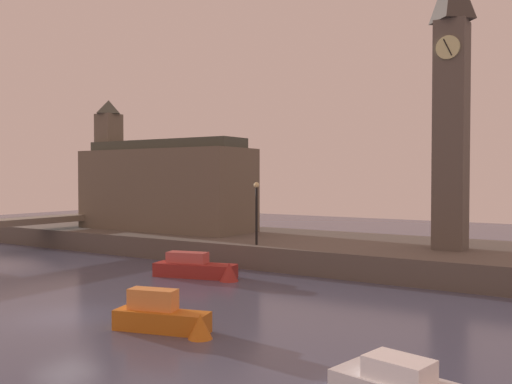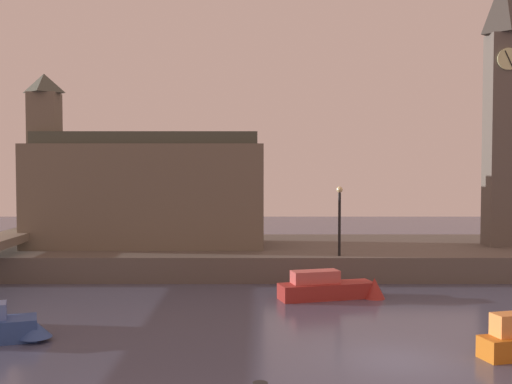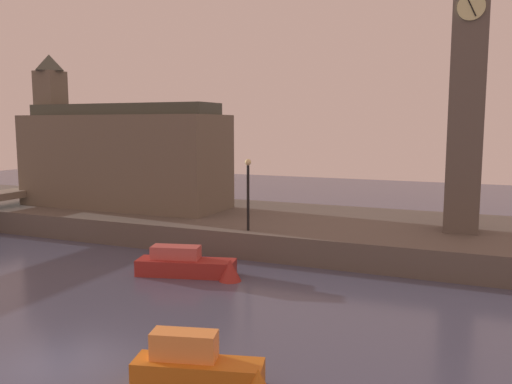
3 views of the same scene
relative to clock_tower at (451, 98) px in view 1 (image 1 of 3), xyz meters
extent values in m
plane|color=#474C66|center=(-11.04, -19.38, -10.65)|extent=(120.00, 120.00, 0.00)
cube|color=#5B544C|center=(-11.04, 0.62, -9.90)|extent=(70.00, 12.00, 1.50)
cube|color=#5B544C|center=(0.00, 0.00, -2.28)|extent=(1.82, 1.82, 13.72)
cylinder|color=beige|center=(0.00, -0.97, 2.85)|extent=(1.39, 0.12, 1.39)
cube|color=black|center=(0.00, -1.04, 2.85)|extent=(0.53, 0.04, 1.03)
cube|color=#6B6051|center=(-23.07, 0.16, -5.84)|extent=(15.17, 5.38, 6.61)
cube|color=#6B6051|center=(-29.75, 0.16, -4.15)|extent=(1.81, 1.81, 9.98)
pyramid|color=#474C42|center=(-29.75, 0.16, 1.46)|extent=(1.99, 1.99, 1.25)
cube|color=#42473D|center=(-23.07, 0.16, -2.13)|extent=(14.42, 3.23, 0.80)
cylinder|color=black|center=(-11.08, -4.49, -7.30)|extent=(0.16, 0.16, 3.69)
sphere|color=#F2E099|center=(-11.08, -4.49, -5.27)|extent=(0.36, 0.36, 0.36)
cube|color=white|center=(3.58, -20.38, -9.82)|extent=(1.89, 1.41, 0.59)
cube|color=maroon|center=(-12.35, -9.21, -10.25)|extent=(5.07, 2.61, 0.80)
cube|color=#CC5651|center=(-12.93, -9.21, -9.53)|extent=(2.58, 1.56, 0.63)
cone|color=maroon|center=(-9.90, -9.21, -10.21)|extent=(1.53, 1.53, 1.22)
cube|color=orange|center=(-6.18, -18.86, -10.26)|extent=(3.88, 1.98, 0.78)
cube|color=#FF9947|center=(-6.63, -18.86, -9.47)|extent=(2.01, 1.20, 0.79)
cone|color=orange|center=(-4.32, -18.86, -10.22)|extent=(1.16, 1.16, 0.93)
camera|label=1|loc=(8.26, -34.70, -4.73)|focal=39.09mm
camera|label=2|loc=(-15.95, -40.90, -3.79)|focal=44.05mm
camera|label=3|loc=(1.02, -31.36, -3.18)|focal=37.18mm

